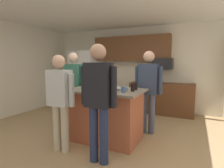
{
  "coord_description": "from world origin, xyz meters",
  "views": [
    {
      "loc": [
        1.48,
        -2.85,
        1.48
      ],
      "look_at": [
        -0.07,
        0.47,
        1.05
      ],
      "focal_mm": 28.88,
      "sensor_mm": 36.0,
      "label": 1
    }
  ],
  "objects_px": {
    "mug_blue_stoneware": "(124,90)",
    "refrigerator": "(85,78)",
    "person_elder_center": "(98,96)",
    "tumbler_amber": "(100,84)",
    "kitchen_island": "(105,114)",
    "glass_short_whisky": "(135,86)",
    "glass_dark_ale": "(133,87)",
    "person_guest_left": "(148,86)",
    "glass_pilsner": "(114,88)",
    "person_guest_right": "(74,84)",
    "person_host_foreground": "(60,97)",
    "microwave_over_range": "(163,64)",
    "serving_tray": "(114,88)",
    "glass_stout_tall": "(84,84)"
  },
  "relations": [
    {
      "from": "kitchen_island",
      "to": "person_guest_right",
      "type": "relative_size",
      "value": 0.84
    },
    {
      "from": "refrigerator",
      "to": "tumbler_amber",
      "type": "xyz_separation_m",
      "value": [
        1.73,
        -2.05,
        0.1
      ]
    },
    {
      "from": "glass_dark_ale",
      "to": "glass_pilsner",
      "type": "distance_m",
      "value": 0.33
    },
    {
      "from": "refrigerator",
      "to": "kitchen_island",
      "type": "distance_m",
      "value": 2.97
    },
    {
      "from": "glass_dark_ale",
      "to": "glass_pilsner",
      "type": "bearing_deg",
      "value": -150.37
    },
    {
      "from": "microwave_over_range",
      "to": "glass_pilsner",
      "type": "height_order",
      "value": "microwave_over_range"
    },
    {
      "from": "person_host_foreground",
      "to": "glass_dark_ale",
      "type": "bearing_deg",
      "value": -23.21
    },
    {
      "from": "person_guest_left",
      "to": "microwave_over_range",
      "type": "bearing_deg",
      "value": -134.02
    },
    {
      "from": "mug_blue_stoneware",
      "to": "glass_stout_tall",
      "type": "relative_size",
      "value": 0.87
    },
    {
      "from": "glass_pilsner",
      "to": "tumbler_amber",
      "type": "xyz_separation_m",
      "value": [
        -0.47,
        0.36,
        0.0
      ]
    },
    {
      "from": "person_host_foreground",
      "to": "mug_blue_stoneware",
      "type": "xyz_separation_m",
      "value": [
        0.91,
        0.55,
        0.11
      ]
    },
    {
      "from": "glass_pilsner",
      "to": "glass_dark_ale",
      "type": "bearing_deg",
      "value": 29.63
    },
    {
      "from": "glass_dark_ale",
      "to": "glass_stout_tall",
      "type": "bearing_deg",
      "value": 176.22
    },
    {
      "from": "person_host_foreground",
      "to": "tumbler_amber",
      "type": "distance_m",
      "value": 0.95
    },
    {
      "from": "person_guest_left",
      "to": "glass_dark_ale",
      "type": "distance_m",
      "value": 0.69
    },
    {
      "from": "person_elder_center",
      "to": "tumbler_amber",
      "type": "height_order",
      "value": "person_elder_center"
    },
    {
      "from": "kitchen_island",
      "to": "person_host_foreground",
      "type": "distance_m",
      "value": 0.97
    },
    {
      "from": "person_elder_center",
      "to": "person_host_foreground",
      "type": "xyz_separation_m",
      "value": [
        -0.75,
        0.05,
        -0.09
      ]
    },
    {
      "from": "person_host_foreground",
      "to": "glass_pilsner",
      "type": "distance_m",
      "value": 0.92
    },
    {
      "from": "glass_pilsner",
      "to": "person_host_foreground",
      "type": "bearing_deg",
      "value": -142.4
    },
    {
      "from": "glass_short_whisky",
      "to": "mug_blue_stoneware",
      "type": "relative_size",
      "value": 1.12
    },
    {
      "from": "refrigerator",
      "to": "glass_stout_tall",
      "type": "distance_m",
      "value": 2.6
    },
    {
      "from": "person_host_foreground",
      "to": "glass_short_whisky",
      "type": "distance_m",
      "value": 1.37
    },
    {
      "from": "refrigerator",
      "to": "mug_blue_stoneware",
      "type": "bearing_deg",
      "value": -45.33
    },
    {
      "from": "microwave_over_range",
      "to": "person_elder_center",
      "type": "height_order",
      "value": "person_elder_center"
    },
    {
      "from": "serving_tray",
      "to": "tumbler_amber",
      "type": "bearing_deg",
      "value": 162.55
    },
    {
      "from": "refrigerator",
      "to": "microwave_over_range",
      "type": "relative_size",
      "value": 3.38
    },
    {
      "from": "microwave_over_range",
      "to": "person_host_foreground",
      "type": "xyz_separation_m",
      "value": [
        -1.12,
        -3.08,
        -0.53
      ]
    },
    {
      "from": "kitchen_island",
      "to": "glass_short_whisky",
      "type": "distance_m",
      "value": 0.79
    },
    {
      "from": "mug_blue_stoneware",
      "to": "glass_dark_ale",
      "type": "bearing_deg",
      "value": 59.59
    },
    {
      "from": "person_elder_center",
      "to": "mug_blue_stoneware",
      "type": "bearing_deg",
      "value": -35.14
    },
    {
      "from": "refrigerator",
      "to": "kitchen_island",
      "type": "height_order",
      "value": "refrigerator"
    },
    {
      "from": "microwave_over_range",
      "to": "serving_tray",
      "type": "height_order",
      "value": "microwave_over_range"
    },
    {
      "from": "person_elder_center",
      "to": "tumbler_amber",
      "type": "relative_size",
      "value": 12.85
    },
    {
      "from": "microwave_over_range",
      "to": "serving_tray",
      "type": "distance_m",
      "value": 2.38
    },
    {
      "from": "person_guest_right",
      "to": "person_host_foreground",
      "type": "bearing_deg",
      "value": -45.56
    },
    {
      "from": "person_elder_center",
      "to": "person_guest_right",
      "type": "relative_size",
      "value": 1.02
    },
    {
      "from": "microwave_over_range",
      "to": "glass_dark_ale",
      "type": "distance_m",
      "value": 2.39
    },
    {
      "from": "person_elder_center",
      "to": "mug_blue_stoneware",
      "type": "height_order",
      "value": "person_elder_center"
    },
    {
      "from": "glass_pilsner",
      "to": "glass_stout_tall",
      "type": "relative_size",
      "value": 0.92
    },
    {
      "from": "refrigerator",
      "to": "mug_blue_stoneware",
      "type": "xyz_separation_m",
      "value": [
        2.39,
        -2.41,
        0.08
      ]
    },
    {
      "from": "refrigerator",
      "to": "mug_blue_stoneware",
      "type": "distance_m",
      "value": 3.4
    },
    {
      "from": "person_elder_center",
      "to": "glass_pilsner",
      "type": "height_order",
      "value": "person_elder_center"
    },
    {
      "from": "microwave_over_range",
      "to": "mug_blue_stoneware",
      "type": "distance_m",
      "value": 2.58
    },
    {
      "from": "microwave_over_range",
      "to": "glass_short_whisky",
      "type": "height_order",
      "value": "microwave_over_range"
    },
    {
      "from": "person_guest_right",
      "to": "tumbler_amber",
      "type": "relative_size",
      "value": 12.59
    },
    {
      "from": "person_elder_center",
      "to": "person_guest_left",
      "type": "relative_size",
      "value": 1.01
    },
    {
      "from": "person_host_foreground",
      "to": "serving_tray",
      "type": "xyz_separation_m",
      "value": [
        0.62,
        0.79,
        0.08
      ]
    },
    {
      "from": "microwave_over_range",
      "to": "kitchen_island",
      "type": "relative_size",
      "value": 0.39
    },
    {
      "from": "mug_blue_stoneware",
      "to": "refrigerator",
      "type": "bearing_deg",
      "value": 134.67
    }
  ]
}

